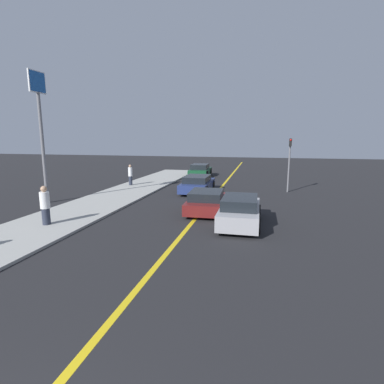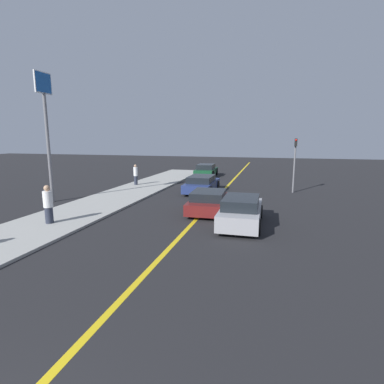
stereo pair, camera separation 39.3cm
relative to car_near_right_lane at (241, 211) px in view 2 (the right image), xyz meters
name	(u,v)px [view 2 (the right image)]	position (x,y,z in m)	size (l,w,h in m)	color
road_center_line	(215,199)	(-2.22, 5.50, -0.65)	(0.20, 60.00, 0.01)	gold
sidewalk_left	(118,197)	(-8.61, 4.26, -0.60)	(3.83, 33.53, 0.11)	#9E9E99
car_near_right_lane	(241,211)	(0.00, 0.00, 0.00)	(1.91, 4.29, 1.34)	#9E9EA3
car_ahead_center	(209,201)	(-1.92, 2.02, -0.08)	(2.14, 4.00, 1.18)	maroon
car_far_distant	(202,184)	(-3.65, 7.73, -0.05)	(2.03, 4.54, 1.23)	navy
car_parked_left_lot	(206,170)	(-5.31, 16.77, -0.04)	(2.05, 4.13, 1.26)	#144728
pedestrian_mid_group	(48,204)	(-8.49, -2.35, 0.33)	(0.41, 0.41, 1.76)	#282D3D
pedestrian_far_standing	(136,175)	(-9.58, 9.02, 0.30)	(0.33, 0.33, 1.68)	#282D3D
traffic_light	(295,160)	(2.84, 9.22, 1.76)	(0.18, 0.40, 3.91)	slate
roadside_sign	(46,114)	(-11.97, 2.06, 4.70)	(0.20, 1.33, 7.77)	slate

